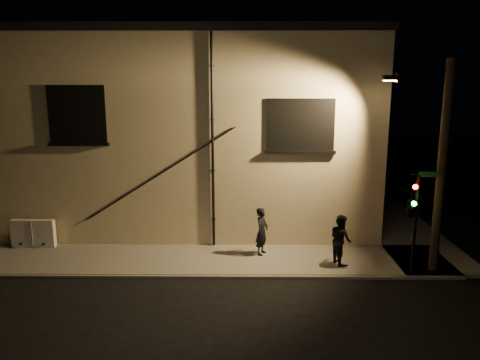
{
  "coord_description": "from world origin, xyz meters",
  "views": [
    {
      "loc": [
        -0.61,
        -15.06,
        6.64
      ],
      "look_at": [
        -0.73,
        1.8,
        3.07
      ],
      "focal_mm": 35.0,
      "sensor_mm": 36.0,
      "label": 1
    }
  ],
  "objects_px": {
    "pedestrian_a": "(262,231)",
    "utility_cabinet": "(33,233)",
    "pedestrian_b": "(341,239)",
    "streetlamp_pole": "(439,164)",
    "traffic_signal": "(412,206)"
  },
  "relations": [
    {
      "from": "pedestrian_b",
      "to": "streetlamp_pole",
      "type": "xyz_separation_m",
      "value": [
        3.09,
        -0.48,
        2.87
      ]
    },
    {
      "from": "utility_cabinet",
      "to": "pedestrian_b",
      "type": "distance_m",
      "value": 12.04
    },
    {
      "from": "utility_cabinet",
      "to": "pedestrian_a",
      "type": "xyz_separation_m",
      "value": [
        9.11,
        -0.74,
        0.35
      ]
    },
    {
      "from": "pedestrian_a",
      "to": "utility_cabinet",
      "type": "bearing_deg",
      "value": 109.3
    },
    {
      "from": "utility_cabinet",
      "to": "pedestrian_a",
      "type": "height_order",
      "value": "pedestrian_a"
    },
    {
      "from": "pedestrian_b",
      "to": "streetlamp_pole",
      "type": "bearing_deg",
      "value": -116.38
    },
    {
      "from": "utility_cabinet",
      "to": "pedestrian_a",
      "type": "bearing_deg",
      "value": -4.62
    },
    {
      "from": "pedestrian_b",
      "to": "streetlamp_pole",
      "type": "distance_m",
      "value": 4.24
    },
    {
      "from": "pedestrian_a",
      "to": "streetlamp_pole",
      "type": "xyz_separation_m",
      "value": [
        5.9,
        -1.39,
        2.86
      ]
    },
    {
      "from": "pedestrian_a",
      "to": "streetlamp_pole",
      "type": "bearing_deg",
      "value": -79.35
    },
    {
      "from": "traffic_signal",
      "to": "streetlamp_pole",
      "type": "bearing_deg",
      "value": 22.36
    },
    {
      "from": "pedestrian_a",
      "to": "traffic_signal",
      "type": "relative_size",
      "value": 0.52
    },
    {
      "from": "pedestrian_b",
      "to": "streetlamp_pole",
      "type": "relative_size",
      "value": 0.25
    },
    {
      "from": "streetlamp_pole",
      "to": "pedestrian_b",
      "type": "bearing_deg",
      "value": 171.14
    },
    {
      "from": "pedestrian_a",
      "to": "pedestrian_b",
      "type": "xyz_separation_m",
      "value": [
        2.82,
        -0.91,
        -0.0
      ]
    }
  ]
}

